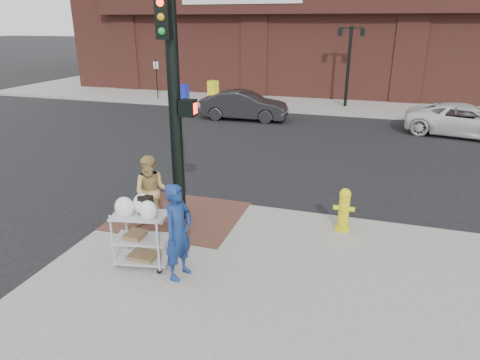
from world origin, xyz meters
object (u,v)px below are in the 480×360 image
(woman_blue, at_px, (178,232))
(utility_cart, at_px, (141,234))
(fire_hydrant, at_px, (344,209))
(traffic_signal_pole, at_px, (175,101))
(pedestrian_tan, at_px, (152,192))
(minivan_white, at_px, (466,120))
(sedan_dark, at_px, (244,105))
(lamp_post, at_px, (349,58))

(woman_blue, height_order, utility_cart, woman_blue)
(fire_hydrant, bearing_deg, traffic_signal_pole, -171.44)
(traffic_signal_pole, distance_m, pedestrian_tan, 1.99)
(woman_blue, bearing_deg, utility_cart, 92.48)
(fire_hydrant, bearing_deg, woman_blue, -134.11)
(minivan_white, xyz_separation_m, utility_cart, (-7.37, -12.82, 0.13))
(woman_blue, bearing_deg, minivan_white, -13.86)
(pedestrian_tan, distance_m, fire_hydrant, 4.11)
(utility_cart, xyz_separation_m, fire_hydrant, (3.40, 2.51, -0.13))
(sedan_dark, height_order, utility_cart, utility_cart)
(traffic_signal_pole, height_order, woman_blue, traffic_signal_pole)
(minivan_white, height_order, utility_cart, utility_cart)
(pedestrian_tan, bearing_deg, woman_blue, -66.83)
(fire_hydrant, bearing_deg, minivan_white, 68.90)
(utility_cart, bearing_deg, sedan_dark, 98.82)
(utility_cart, bearing_deg, traffic_signal_pole, 94.57)
(pedestrian_tan, distance_m, sedan_dark, 11.73)
(sedan_dark, distance_m, minivan_white, 9.41)
(traffic_signal_pole, xyz_separation_m, minivan_white, (7.53, 10.84, -2.20))
(sedan_dark, height_order, fire_hydrant, sedan_dark)
(traffic_signal_pole, height_order, pedestrian_tan, traffic_signal_pole)
(minivan_white, bearing_deg, fire_hydrant, 170.24)
(woman_blue, xyz_separation_m, pedestrian_tan, (-1.38, 1.61, -0.06))
(utility_cart, bearing_deg, lamp_post, 82.32)
(woman_blue, distance_m, sedan_dark, 13.55)
(utility_cart, bearing_deg, pedestrian_tan, 110.97)
(lamp_post, bearing_deg, woman_blue, -94.95)
(lamp_post, bearing_deg, sedan_dark, -136.62)
(lamp_post, relative_size, traffic_signal_pole, 0.80)
(traffic_signal_pole, relative_size, woman_blue, 2.89)
(pedestrian_tan, bearing_deg, minivan_white, 37.75)
(sedan_dark, bearing_deg, pedestrian_tan, -175.59)
(pedestrian_tan, distance_m, minivan_white, 13.86)
(minivan_white, bearing_deg, lamp_post, 60.39)
(lamp_post, distance_m, traffic_signal_pole, 15.43)
(sedan_dark, xyz_separation_m, minivan_white, (9.40, -0.28, -0.03))
(fire_hydrant, bearing_deg, pedestrian_tan, -165.18)
(lamp_post, height_order, utility_cart, lamp_post)
(traffic_signal_pole, relative_size, minivan_white, 1.10)
(minivan_white, height_order, fire_hydrant, minivan_white)
(pedestrian_tan, relative_size, utility_cart, 1.18)
(lamp_post, relative_size, fire_hydrant, 4.18)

